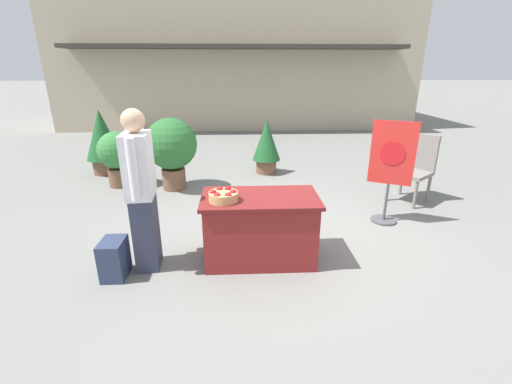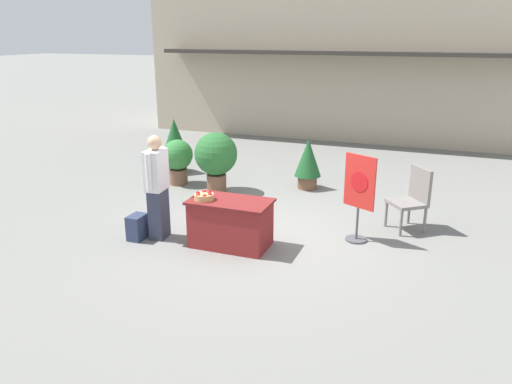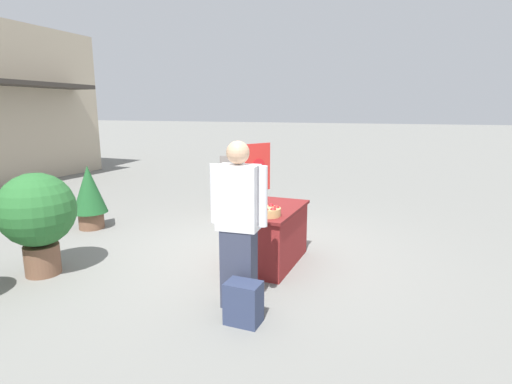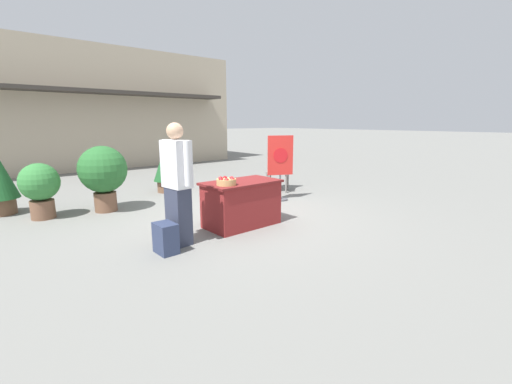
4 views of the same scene
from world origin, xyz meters
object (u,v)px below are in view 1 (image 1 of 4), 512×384
apple_basket (223,196)px  potted_plant_near_right (171,147)px  person_visitor (141,191)px  backpack (114,259)px  poster_board (391,169)px  potted_plant_far_right (266,144)px  potted_plant_far_left (103,139)px  potted_plant_near_left (117,154)px  display_table (260,228)px  patio_chair (415,165)px

apple_basket → potted_plant_near_right: (-1.04, 2.65, -0.04)m
person_visitor → backpack: bearing=-154.0°
backpack → potted_plant_near_right: bearing=87.5°
person_visitor → poster_board: person_visitor is taller
poster_board → potted_plant_near_right: poster_board is taller
potted_plant_far_right → potted_plant_far_left: bearing=177.6°
potted_plant_near_left → potted_plant_near_right: bearing=-11.3°
poster_board → potted_plant_far_left: bearing=-91.6°
potted_plant_near_right → apple_basket: bearing=-68.6°
potted_plant_far_left → potted_plant_near_right: (1.62, -1.08, 0.07)m
potted_plant_near_right → potted_plant_near_left: 1.09m
apple_basket → poster_board: 2.50m
potted_plant_far_right → poster_board: bearing=-58.8°
apple_basket → poster_board: (2.27, 1.05, -0.03)m
poster_board → potted_plant_far_right: poster_board is taller
person_visitor → potted_plant_near_right: size_ratio=1.35×
display_table → potted_plant_far_left: size_ratio=0.98×
person_visitor → potted_plant_far_right: bearing=60.9°
potted_plant_near_right → potted_plant_near_left: potted_plant_near_right is taller
patio_chair → display_table: bearing=-4.6°
apple_basket → poster_board: bearing=24.9°
person_visitor → poster_board: 3.30m
backpack → apple_basket: bearing=9.1°
patio_chair → poster_board: bearing=8.5°
patio_chair → potted_plant_far_right: 2.88m
potted_plant_far_left → potted_plant_near_right: size_ratio=1.02×
display_table → apple_basket: bearing=-163.5°
backpack → potted_plant_far_right: size_ratio=0.38×
potted_plant_near_right → person_visitor: bearing=-86.0°
backpack → potted_plant_far_right: 4.25m
apple_basket → backpack: size_ratio=0.74×
patio_chair → potted_plant_near_left: (-5.16, 0.96, -0.00)m
potted_plant_far_right → potted_plant_near_left: potted_plant_far_right is taller
display_table → poster_board: poster_board is taller
display_table → potted_plant_near_right: 2.95m
display_table → potted_plant_near_left: bearing=132.2°
display_table → backpack: size_ratio=3.11×
poster_board → patio_chair: size_ratio=1.32×
display_table → backpack: bearing=-169.0°
backpack → poster_board: size_ratio=0.29×
backpack → potted_plant_near_right: potted_plant_near_right is taller
apple_basket → potted_plant_far_left: (-2.66, 3.73, -0.11)m
potted_plant_far_left → potted_plant_near_right: bearing=-33.8°
apple_basket → potted_plant_far_right: (0.73, 3.59, -0.22)m
display_table → person_visitor: person_visitor is taller
poster_board → patio_chair: bearing=163.8°
apple_basket → backpack: apple_basket is taller
poster_board → potted_plant_far_left: poster_board is taller
potted_plant_far_right → potted_plant_near_right: size_ratio=0.86×
display_table → poster_board: (1.87, 0.94, 0.41)m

